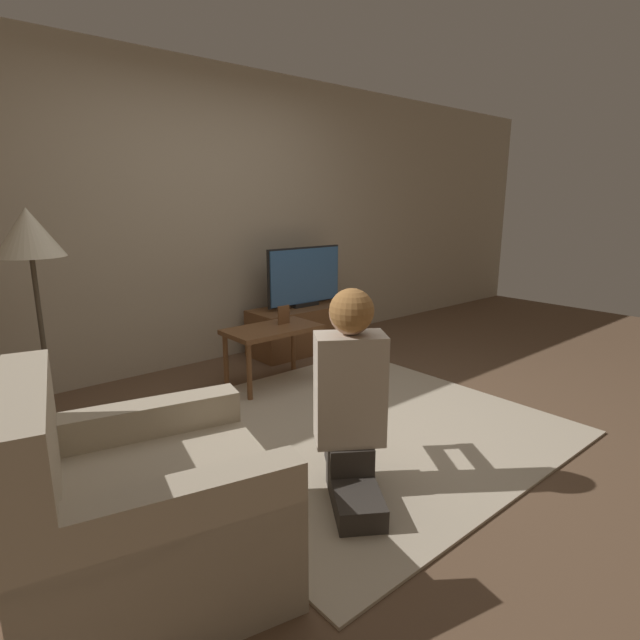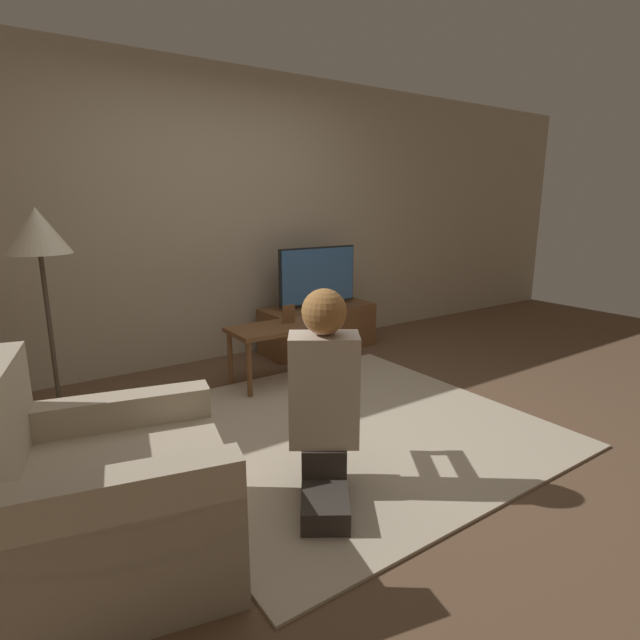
% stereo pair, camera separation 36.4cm
% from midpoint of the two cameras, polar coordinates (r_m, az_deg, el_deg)
% --- Properties ---
extents(ground_plane, '(10.00, 10.00, 0.00)m').
position_cam_midpoint_polar(ground_plane, '(3.34, 0.62, -12.18)').
color(ground_plane, brown).
extents(wall_back, '(10.00, 0.06, 2.60)m').
position_cam_midpoint_polar(wall_back, '(4.64, -15.51, 11.18)').
color(wall_back, tan).
rests_on(wall_back, ground_plane).
extents(rug, '(2.31, 2.24, 0.02)m').
position_cam_midpoint_polar(rug, '(3.34, 0.62, -12.06)').
color(rug, '#BCAD93').
rests_on(rug, ground_plane).
extents(tv_stand, '(1.13, 0.45, 0.44)m').
position_cam_midpoint_polar(tv_stand, '(4.93, -3.81, -0.95)').
color(tv_stand, brown).
rests_on(tv_stand, ground_plane).
extents(tv, '(0.85, 0.08, 0.58)m').
position_cam_midpoint_polar(tv, '(4.84, -3.93, 4.96)').
color(tv, black).
rests_on(tv, tv_stand).
extents(coffee_table, '(0.74, 0.41, 0.48)m').
position_cam_midpoint_polar(coffee_table, '(3.96, -8.08, -1.79)').
color(coffee_table, brown).
rests_on(coffee_table, ground_plane).
extents(floor_lamp, '(0.39, 0.39, 1.41)m').
position_cam_midpoint_polar(floor_lamp, '(3.55, -32.84, 7.20)').
color(floor_lamp, '#4C4233').
rests_on(floor_lamp, ground_plane).
extents(armchair, '(1.06, 1.02, 0.87)m').
position_cam_midpoint_polar(armchair, '(2.18, -24.50, -19.88)').
color(armchair, '#B7A88E').
rests_on(armchair, ground_plane).
extents(person_kneeling, '(0.65, 0.81, 1.03)m').
position_cam_midpoint_polar(person_kneeling, '(2.45, -0.78, -8.20)').
color(person_kneeling, '#332D28').
rests_on(person_kneeling, rug).
extents(picture_frame, '(0.11, 0.01, 0.15)m').
position_cam_midpoint_polar(picture_frame, '(4.02, -6.77, 0.56)').
color(picture_frame, brown).
rests_on(picture_frame, coffee_table).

